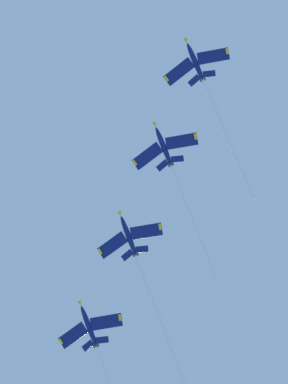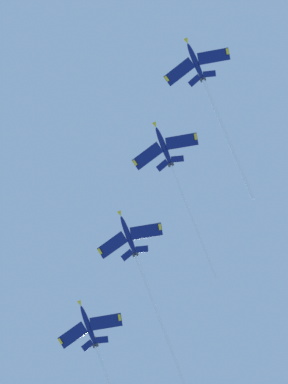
% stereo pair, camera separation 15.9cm
% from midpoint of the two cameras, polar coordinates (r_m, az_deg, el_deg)
% --- Properties ---
extents(jet_lead, '(20.06, 44.67, 24.86)m').
position_cam_midpoint_polar(jet_lead, '(163.80, 6.63, 9.62)').
color(jet_lead, navy).
extents(jet_second, '(20.05, 41.13, 24.50)m').
position_cam_midpoint_polar(jet_second, '(160.00, 2.81, 2.61)').
color(jet_second, navy).
extents(jet_third, '(20.06, 46.21, 26.86)m').
position_cam_midpoint_polar(jet_third, '(160.48, -0.12, -8.13)').
color(jet_third, navy).
extents(jet_fourth, '(20.08, 45.48, 25.21)m').
position_cam_midpoint_polar(jet_fourth, '(166.04, -4.37, -16.24)').
color(jet_fourth, navy).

